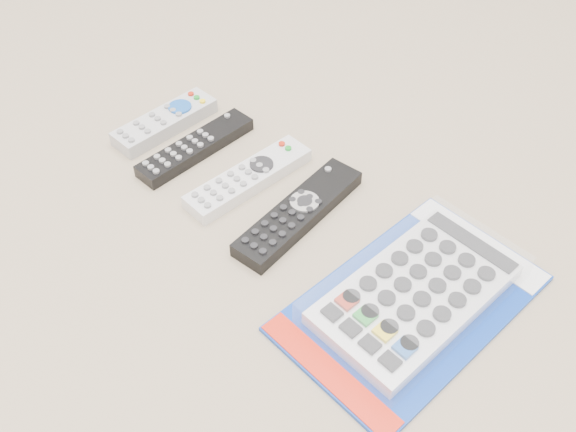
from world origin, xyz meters
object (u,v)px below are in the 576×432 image
Objects in this scene: remote_small_grey at (165,122)px; jumbo_remote_packaged at (415,293)px; remote_slim_black at (195,147)px; remote_large_black at (299,213)px; remote_silver_dvd at (248,178)px.

jumbo_remote_packaged is at bearing -0.20° from remote_small_grey.
remote_large_black is at bearing 1.98° from remote_slim_black.
jumbo_remote_packaged reaches higher than remote_small_grey.
jumbo_remote_packaged is at bearing -6.63° from remote_large_black.
remote_large_black is at bearing 2.49° from remote_silver_dvd.
jumbo_remote_packaged is (0.27, -0.03, 0.01)m from remote_silver_dvd.
remote_small_grey reaches higher than remote_slim_black.
jumbo_remote_packaged is (0.45, -0.04, 0.01)m from remote_small_grey.
remote_small_grey reaches higher than remote_silver_dvd.
remote_small_grey is 0.86× the size of remote_silver_dvd.
remote_small_grey is 0.45m from jumbo_remote_packaged.
remote_silver_dvd is (0.10, -0.00, 0.00)m from remote_slim_black.
remote_slim_black is 0.91× the size of remote_large_black.
remote_silver_dvd is 0.09m from remote_large_black.
remote_slim_black is 0.10m from remote_silver_dvd.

